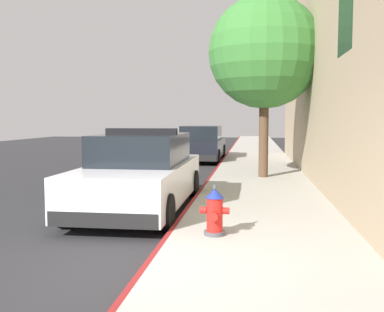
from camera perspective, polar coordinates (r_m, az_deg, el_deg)
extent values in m
cube|color=#2B2B2D|center=(16.15, -13.35, -2.38)|extent=(30.31, 60.00, 0.20)
cube|color=#ADA89E|center=(15.06, 8.48, -2.16)|extent=(2.82, 60.00, 0.14)
cube|color=maroon|center=(15.11, 2.96, -2.09)|extent=(0.08, 60.00, 0.14)
cube|color=black|center=(8.77, 19.15, 15.78)|extent=(0.06, 1.30, 1.10)
cube|color=black|center=(13.84, 14.83, 11.73)|extent=(0.06, 1.30, 1.10)
cube|color=black|center=(18.97, 12.88, 9.84)|extent=(0.06, 1.30, 1.10)
cube|color=white|center=(9.27, -6.57, -3.29)|extent=(1.84, 4.80, 0.76)
cube|color=black|center=(9.35, -6.38, 0.97)|extent=(1.64, 2.50, 0.60)
cube|color=black|center=(7.11, -11.25, -7.96)|extent=(1.76, 0.16, 0.24)
cube|color=black|center=(11.57, -3.69, -2.97)|extent=(1.76, 0.16, 0.24)
cylinder|color=black|center=(11.16, -8.69, -3.30)|extent=(0.22, 0.64, 0.64)
cylinder|color=black|center=(10.80, 0.12, -3.51)|extent=(0.22, 0.64, 0.64)
cylinder|color=black|center=(8.00, -15.62, -6.62)|extent=(0.22, 0.64, 0.64)
cylinder|color=black|center=(7.50, -3.36, -7.22)|extent=(0.22, 0.64, 0.64)
cube|color=black|center=(9.28, -6.48, 3.16)|extent=(1.48, 0.20, 0.12)
cube|color=red|center=(9.37, -8.56, 3.16)|extent=(0.44, 0.18, 0.11)
cube|color=#1E33E0|center=(9.20, -4.36, 3.17)|extent=(0.44, 0.18, 0.11)
cube|color=black|center=(19.99, 1.18, 1.06)|extent=(1.84, 4.80, 0.76)
cube|color=black|center=(20.10, 1.23, 3.02)|extent=(1.64, 2.50, 0.60)
cube|color=black|center=(17.69, 0.31, -0.27)|extent=(1.76, 0.16, 0.24)
cube|color=black|center=(22.33, 1.86, 0.78)|extent=(1.76, 0.16, 0.24)
cylinder|color=black|center=(21.80, -0.56, 0.68)|extent=(0.22, 0.64, 0.64)
cylinder|color=black|center=(21.62, 3.96, 0.64)|extent=(0.22, 0.64, 0.64)
cylinder|color=black|center=(18.45, -2.08, -0.07)|extent=(0.22, 0.64, 0.64)
cylinder|color=black|center=(18.24, 3.25, -0.13)|extent=(0.22, 0.64, 0.64)
cylinder|color=#4C4C51|center=(6.78, 2.90, -9.78)|extent=(0.32, 0.32, 0.06)
cylinder|color=red|center=(6.71, 2.91, -7.46)|extent=(0.24, 0.24, 0.50)
cone|color=navy|center=(6.65, 2.92, -4.77)|extent=(0.28, 0.28, 0.14)
cylinder|color=#4C4C51|center=(6.64, 2.93, -3.92)|extent=(0.05, 0.05, 0.06)
cylinder|color=red|center=(6.72, 1.46, -6.93)|extent=(0.10, 0.10, 0.10)
cylinder|color=red|center=(6.69, 4.38, -6.99)|extent=(0.10, 0.10, 0.10)
cylinder|color=red|center=(6.53, 2.78, -7.71)|extent=(0.13, 0.12, 0.13)
cylinder|color=brown|center=(13.43, 9.13, 2.71)|extent=(0.28, 0.28, 2.53)
sphere|color=#387A33|center=(13.56, 9.27, 12.98)|extent=(3.30, 3.30, 3.30)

